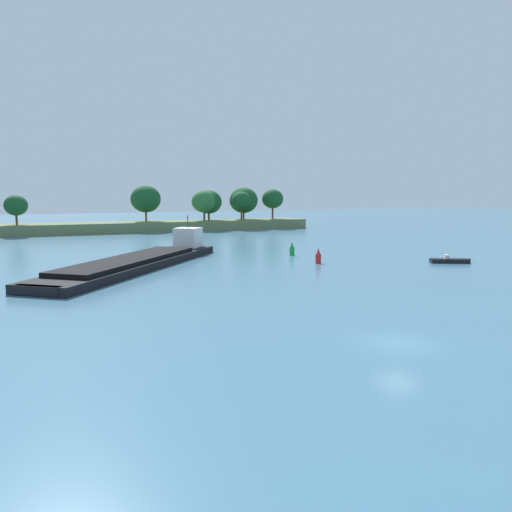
# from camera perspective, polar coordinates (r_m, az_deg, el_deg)

# --- Properties ---
(ground_plane) EXTENTS (400.00, 400.00, 0.00)m
(ground_plane) POSITION_cam_1_polar(r_m,az_deg,el_deg) (32.72, 15.18, -9.14)
(ground_plane) COLOR teal
(treeline_island) EXTENTS (88.41, 10.01, 10.30)m
(treeline_island) POSITION_cam_1_polar(r_m,az_deg,el_deg) (120.40, -12.81, 4.31)
(treeline_island) COLOR #66754C
(treeline_island) RESTS_ON ground
(cargo_barge) EXTENTS (26.79, 31.40, 5.52)m
(cargo_barge) POSITION_cam_1_polar(r_m,az_deg,el_deg) (64.11, -12.43, -0.45)
(cargo_barge) COLOR black
(cargo_barge) RESTS_ON ground
(small_motorboat) EXTENTS (4.77, 3.34, 1.03)m
(small_motorboat) POSITION_cam_1_polar(r_m,az_deg,el_deg) (70.54, 20.27, -0.47)
(small_motorboat) COLOR black
(small_motorboat) RESTS_ON ground
(channel_buoy_red) EXTENTS (0.70, 0.70, 1.90)m
(channel_buoy_red) POSITION_cam_1_polar(r_m,az_deg,el_deg) (66.14, 6.79, -0.10)
(channel_buoy_red) COLOR red
(channel_buoy_red) RESTS_ON ground
(channel_buoy_green) EXTENTS (0.70, 0.70, 1.90)m
(channel_buoy_green) POSITION_cam_1_polar(r_m,az_deg,el_deg) (74.17, 3.93, 0.71)
(channel_buoy_green) COLOR green
(channel_buoy_green) RESTS_ON ground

